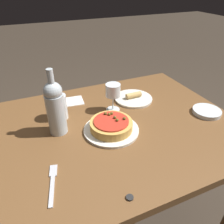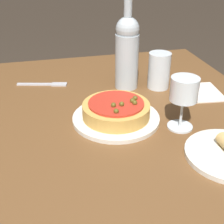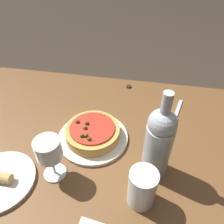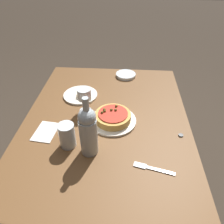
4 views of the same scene
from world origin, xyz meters
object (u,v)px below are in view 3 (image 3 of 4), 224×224
(dinner_plate, at_px, (93,137))
(wine_bottle, at_px, (158,142))
(dining_table, at_px, (86,162))
(water_cup, at_px, (142,188))
(pizza, at_px, (92,132))
(bottle_cap, at_px, (129,87))
(fork, at_px, (176,115))
(wine_glass, at_px, (49,151))

(dinner_plate, xyz_separation_m, wine_bottle, (0.21, -0.09, 0.12))
(dining_table, xyz_separation_m, water_cup, (0.21, -0.16, 0.16))
(dinner_plate, distance_m, wine_bottle, 0.26)
(dinner_plate, distance_m, pizza, 0.03)
(dining_table, xyz_separation_m, dinner_plate, (0.02, 0.04, 0.10))
(dining_table, height_order, wine_bottle, wine_bottle)
(dining_table, relative_size, dinner_plate, 4.75)
(pizza, distance_m, bottle_cap, 0.35)
(pizza, height_order, fork, pizza)
(wine_bottle, relative_size, fork, 1.68)
(dining_table, distance_m, water_cup, 0.30)
(water_cup, distance_m, fork, 0.40)
(dinner_plate, xyz_separation_m, fork, (0.29, 0.18, -0.00))
(dinner_plate, xyz_separation_m, bottle_cap, (0.08, 0.34, -0.00))
(dining_table, bearing_deg, water_cup, -37.61)
(dinner_plate, height_order, bottle_cap, dinner_plate)
(dinner_plate, xyz_separation_m, water_cup, (0.18, -0.20, 0.06))
(water_cup, bearing_deg, bottle_cap, 100.45)
(pizza, xyz_separation_m, wine_bottle, (0.21, -0.09, 0.09))
(dining_table, bearing_deg, fork, 34.68)
(fork, bearing_deg, pizza, -44.30)
(dining_table, height_order, pizza, pizza)
(dinner_plate, relative_size, wine_bottle, 0.84)
(wine_glass, bearing_deg, pizza, 63.74)
(pizza, relative_size, wine_glass, 1.30)
(dining_table, relative_size, pizza, 6.18)
(dining_table, distance_m, bottle_cap, 0.41)
(water_cup, bearing_deg, fork, 73.70)
(dinner_plate, bearing_deg, pizza, -134.07)
(dining_table, height_order, bottle_cap, bottle_cap)
(wine_glass, xyz_separation_m, wine_bottle, (0.29, 0.07, 0.02))
(dining_table, relative_size, water_cup, 9.54)
(wine_glass, bearing_deg, dining_table, 65.02)
(fork, distance_m, bottle_cap, 0.26)
(dinner_plate, relative_size, water_cup, 2.01)
(pizza, relative_size, water_cup, 1.54)
(water_cup, relative_size, bottle_cap, 5.09)
(pizza, bearing_deg, dinner_plate, 45.93)
(dining_table, xyz_separation_m, wine_bottle, (0.24, -0.05, 0.22))
(wine_bottle, distance_m, fork, 0.31)
(water_cup, bearing_deg, pizza, 133.21)
(dinner_plate, relative_size, fork, 1.41)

